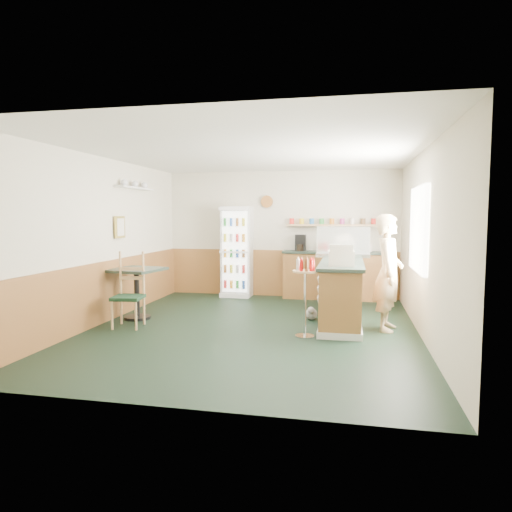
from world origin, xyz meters
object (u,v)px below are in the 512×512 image
(display_case, at_px, (343,242))
(condiment_stand, at_px, (305,284))
(shopkeeper, at_px, (388,273))
(drinks_fridge, at_px, (237,252))
(cash_register, at_px, (341,258))
(cafe_table, at_px, (137,283))
(cafe_chair, at_px, (131,287))

(display_case, xyz_separation_m, condiment_stand, (-0.50, -1.88, -0.51))
(display_case, relative_size, shopkeeper, 0.53)
(drinks_fridge, bearing_deg, condiment_stand, -59.80)
(drinks_fridge, distance_m, shopkeeper, 3.82)
(display_case, xyz_separation_m, cash_register, (-0.00, -1.50, -0.16))
(display_case, distance_m, condiment_stand, 2.01)
(condiment_stand, bearing_deg, display_case, 75.18)
(cafe_table, bearing_deg, condiment_stand, -11.38)
(shopkeeper, distance_m, condiment_stand, 1.36)
(shopkeeper, relative_size, cafe_table, 1.94)
(cash_register, height_order, cafe_chair, cash_register)
(cash_register, relative_size, cafe_table, 0.43)
(drinks_fridge, xyz_separation_m, display_case, (2.27, -1.16, 0.31))
(display_case, bearing_deg, drinks_fridge, 152.85)
(display_case, bearing_deg, condiment_stand, -104.82)
(cash_register, xyz_separation_m, cafe_chair, (-3.27, -0.27, -0.50))
(condiment_stand, height_order, cafe_chair, cafe_chair)
(cafe_chair, bearing_deg, drinks_fridge, 64.31)
(drinks_fridge, relative_size, cafe_chair, 1.65)
(display_case, xyz_separation_m, cafe_table, (-3.40, -1.30, -0.67))
(drinks_fridge, height_order, cafe_table, drinks_fridge)
(cafe_chair, bearing_deg, display_case, 21.53)
(shopkeeper, bearing_deg, condiment_stand, 126.41)
(condiment_stand, height_order, cafe_table, condiment_stand)
(shopkeeper, xyz_separation_m, condiment_stand, (-1.20, -0.64, -0.12))
(cafe_chair, bearing_deg, cash_register, -2.23)
(shopkeeper, xyz_separation_m, cafe_table, (-4.10, -0.06, -0.28))
(shopkeeper, bearing_deg, display_case, 37.67)
(cash_register, xyz_separation_m, shopkeeper, (0.70, 0.26, -0.23))
(display_case, height_order, cash_register, display_case)
(shopkeeper, relative_size, cafe_chair, 1.50)
(display_case, bearing_deg, cash_register, -90.00)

